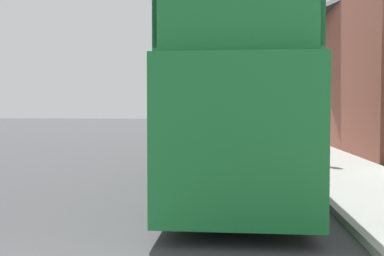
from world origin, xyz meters
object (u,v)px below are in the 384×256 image
Objects in this scene: tour_bus at (236,117)px; parked_car_ahead_of_bus at (249,140)px; lamp_post_third at (272,84)px; lamp_post_second at (300,77)px.

tour_bus is 8.81m from parked_car_ahead_of_bus.
tour_bus is 15.74m from lamp_post_third.
tour_bus reaches higher than parked_car_ahead_of_bus.
parked_car_ahead_of_bus is 0.98× the size of lamp_post_second.
lamp_post_third reaches higher than lamp_post_second.
tour_bus is 2.07× the size of lamp_post_third.
parked_car_ahead_of_bus is 4.31m from lamp_post_second.
tour_bus is 2.30× the size of lamp_post_second.
tour_bus is at bearing -92.48° from parked_car_ahead_of_bus.
lamp_post_second reaches higher than tour_bus.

